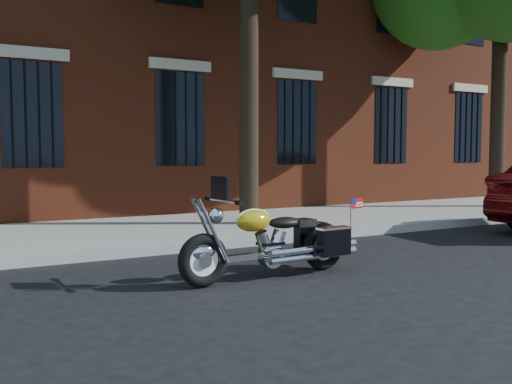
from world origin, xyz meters
TOP-DOWN VIEW (x-y plane):
  - ground at (0.00, 0.00)m, footprint 120.00×120.00m
  - curb at (0.00, 1.38)m, footprint 40.00×0.16m
  - sidewalk at (0.00, 3.26)m, footprint 40.00×3.60m
  - motorcycle at (-1.13, -0.77)m, footprint 2.43×0.76m

SIDE VIEW (x-z plane):
  - ground at x=0.00m, z-range 0.00..0.00m
  - curb at x=0.00m, z-range 0.00..0.15m
  - sidewalk at x=0.00m, z-range 0.00..0.15m
  - motorcycle at x=-1.13m, z-range -0.20..1.02m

